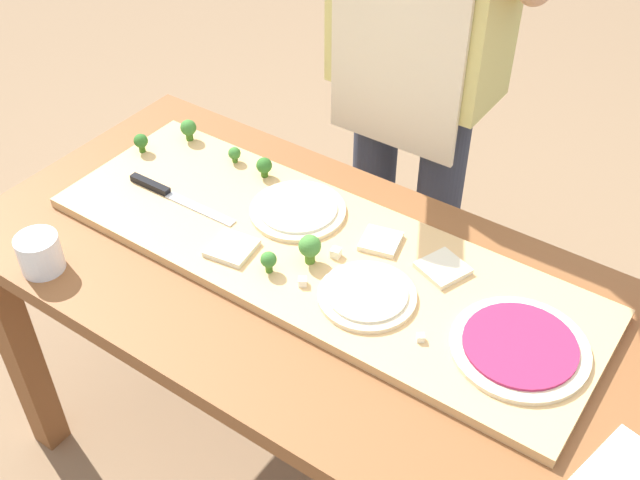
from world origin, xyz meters
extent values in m
cube|color=brown|center=(-0.72, -0.31, 0.36)|extent=(0.07, 0.07, 0.72)
cube|color=brown|center=(-0.72, 0.31, 0.36)|extent=(0.07, 0.07, 0.72)
cube|color=brown|center=(0.00, 0.00, 0.74)|extent=(1.56, 0.73, 0.04)
cube|color=tan|center=(-0.05, 0.05, 0.77)|extent=(1.19, 0.40, 0.02)
cube|color=#B7BABF|center=(-0.34, 0.01, 0.78)|extent=(0.19, 0.02, 0.00)
cube|color=black|center=(-0.49, 0.01, 0.79)|extent=(0.11, 0.02, 0.02)
cylinder|color=beige|center=(0.40, 0.03, 0.79)|extent=(0.25, 0.25, 0.01)
cylinder|color=#9E234C|center=(0.40, 0.03, 0.79)|extent=(0.21, 0.21, 0.01)
cylinder|color=beige|center=(0.11, -0.01, 0.79)|extent=(0.19, 0.19, 0.01)
cylinder|color=beige|center=(0.11, -0.01, 0.79)|extent=(0.16, 0.16, 0.01)
cylinder|color=beige|center=(-0.16, 0.12, 0.79)|extent=(0.21, 0.21, 0.01)
cylinder|color=silver|center=(-0.16, 0.12, 0.79)|extent=(0.17, 0.17, 0.01)
cube|color=beige|center=(-0.20, -0.06, 0.79)|extent=(0.10, 0.10, 0.01)
cube|color=beige|center=(0.19, 0.14, 0.79)|extent=(0.11, 0.11, 0.01)
cube|color=beige|center=(0.05, 0.14, 0.79)|extent=(0.09, 0.09, 0.01)
cylinder|color=#3F7220|center=(-0.09, -0.06, 0.79)|extent=(0.01, 0.01, 0.02)
sphere|color=#38752D|center=(-0.09, -0.06, 0.81)|extent=(0.03, 0.03, 0.03)
cylinder|color=#487A23|center=(-0.04, 0.01, 0.79)|extent=(0.02, 0.02, 0.03)
sphere|color=#427F33|center=(-0.04, 0.01, 0.82)|extent=(0.05, 0.05, 0.05)
cylinder|color=#366618|center=(-0.30, 0.19, 0.79)|extent=(0.02, 0.02, 0.02)
sphere|color=#2D6623|center=(-0.30, 0.19, 0.81)|extent=(0.04, 0.04, 0.04)
cylinder|color=#366618|center=(-0.61, 0.10, 0.79)|extent=(0.02, 0.02, 0.02)
sphere|color=#2D6623|center=(-0.61, 0.10, 0.81)|extent=(0.03, 0.03, 0.03)
cylinder|color=#3F7220|center=(-0.40, 0.20, 0.79)|extent=(0.01, 0.01, 0.01)
sphere|color=#38752D|center=(-0.40, 0.20, 0.81)|extent=(0.03, 0.03, 0.03)
cylinder|color=#3F7220|center=(-0.55, 0.21, 0.79)|extent=(0.02, 0.02, 0.02)
sphere|color=#38752D|center=(-0.55, 0.21, 0.82)|extent=(0.04, 0.04, 0.04)
cube|color=white|center=(-0.01, 0.05, 0.79)|extent=(0.02, 0.02, 0.02)
cube|color=silver|center=(0.25, -0.05, 0.79)|extent=(0.02, 0.02, 0.01)
cube|color=white|center=(-0.02, -0.06, 0.79)|extent=(0.02, 0.02, 0.02)
cylinder|color=white|center=(-0.50, -0.30, 0.80)|extent=(0.09, 0.09, 0.08)
cylinder|color=white|center=(-0.50, -0.30, 0.78)|extent=(0.08, 0.08, 0.04)
cylinder|color=#333847|center=(-0.23, 0.57, 0.45)|extent=(0.12, 0.12, 0.90)
cylinder|color=#333847|center=(-0.03, 0.57, 0.45)|extent=(0.12, 0.12, 0.90)
cube|color=beige|center=(-0.13, 0.46, 1.09)|extent=(0.34, 0.01, 0.60)
camera|label=1|loc=(0.63, -0.93, 1.84)|focal=43.19mm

